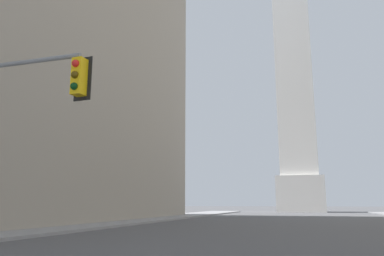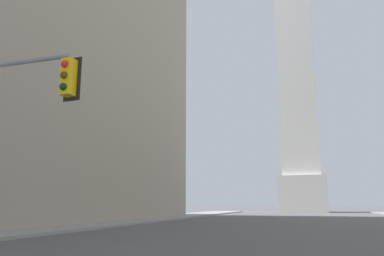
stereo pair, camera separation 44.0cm
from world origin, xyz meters
name	(u,v)px [view 2 (the right image)]	position (x,y,z in m)	size (l,w,h in m)	color
sidewalk_left	(110,223)	(-12.49, 24.22, 0.07)	(5.00, 80.72, 0.15)	gray
obelisk	(295,58)	(0.00, 67.27, 27.74)	(7.81, 7.81, 58.33)	silver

